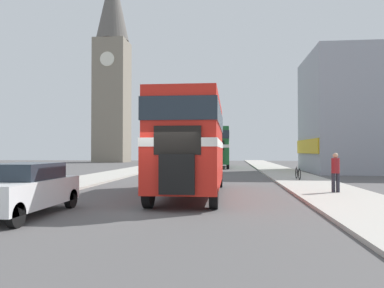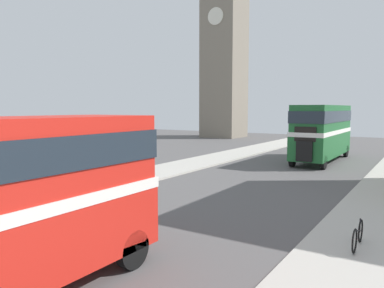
{
  "view_description": "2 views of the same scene",
  "coord_description": "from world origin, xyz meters",
  "px_view_note": "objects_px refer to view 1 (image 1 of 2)",
  "views": [
    {
      "loc": [
        2.27,
        -11.87,
        1.92
      ],
      "look_at": [
        0.65,
        4.18,
        2.2
      ],
      "focal_mm": 35.0,
      "sensor_mm": 36.0,
      "label": 1
    },
    {
      "loc": [
        8.21,
        0.61,
        4.22
      ],
      "look_at": [
        0.0,
        13.42,
        2.76
      ],
      "focal_mm": 35.0,
      "sensor_mm": 36.0,
      "label": 2
    }
  ],
  "objects_px": {
    "pedestrian_walking": "(336,170)",
    "bicycle_on_pavement": "(298,173)",
    "car_parked_near": "(23,189)",
    "double_decker_bus": "(192,140)",
    "bus_distant": "(218,144)",
    "church_tower": "(112,61)"
  },
  "relations": [
    {
      "from": "pedestrian_walking",
      "to": "double_decker_bus",
      "type": "bearing_deg",
      "value": -173.77
    },
    {
      "from": "car_parked_near",
      "to": "church_tower",
      "type": "bearing_deg",
      "value": 105.07
    },
    {
      "from": "bus_distant",
      "to": "bicycle_on_pavement",
      "type": "xyz_separation_m",
      "value": [
        5.56,
        -18.75,
        -2.14
      ]
    },
    {
      "from": "bus_distant",
      "to": "pedestrian_walking",
      "type": "relative_size",
      "value": 5.86
    },
    {
      "from": "car_parked_near",
      "to": "double_decker_bus",
      "type": "bearing_deg",
      "value": 51.39
    },
    {
      "from": "pedestrian_walking",
      "to": "church_tower",
      "type": "xyz_separation_m",
      "value": [
        -24.25,
        44.42,
        16.04
      ]
    },
    {
      "from": "double_decker_bus",
      "to": "bus_distant",
      "type": "xyz_separation_m",
      "value": [
        0.34,
        26.86,
        0.23
      ]
    },
    {
      "from": "car_parked_near",
      "to": "bicycle_on_pavement",
      "type": "distance_m",
      "value": 17.15
    },
    {
      "from": "bicycle_on_pavement",
      "to": "church_tower",
      "type": "xyz_separation_m",
      "value": [
        -23.98,
        36.98,
        16.64
      ]
    },
    {
      "from": "car_parked_near",
      "to": "church_tower",
      "type": "height_order",
      "value": "church_tower"
    },
    {
      "from": "pedestrian_walking",
      "to": "car_parked_near",
      "type": "bearing_deg",
      "value": -149.55
    },
    {
      "from": "car_parked_near",
      "to": "bus_distant",
      "type": "bearing_deg",
      "value": 81.61
    },
    {
      "from": "double_decker_bus",
      "to": "church_tower",
      "type": "height_order",
      "value": "church_tower"
    },
    {
      "from": "bus_distant",
      "to": "bicycle_on_pavement",
      "type": "bearing_deg",
      "value": -73.49
    },
    {
      "from": "double_decker_bus",
      "to": "bus_distant",
      "type": "relative_size",
      "value": 0.94
    },
    {
      "from": "car_parked_near",
      "to": "pedestrian_walking",
      "type": "bearing_deg",
      "value": 30.45
    },
    {
      "from": "pedestrian_walking",
      "to": "bicycle_on_pavement",
      "type": "bearing_deg",
      "value": 92.08
    },
    {
      "from": "pedestrian_walking",
      "to": "church_tower",
      "type": "distance_m",
      "value": 53.09
    },
    {
      "from": "pedestrian_walking",
      "to": "bicycle_on_pavement",
      "type": "xyz_separation_m",
      "value": [
        -0.27,
        7.44,
        -0.6
      ]
    },
    {
      "from": "bus_distant",
      "to": "bicycle_on_pavement",
      "type": "distance_m",
      "value": 19.68
    },
    {
      "from": "bicycle_on_pavement",
      "to": "pedestrian_walking",
      "type": "bearing_deg",
      "value": -87.92
    },
    {
      "from": "bus_distant",
      "to": "car_parked_near",
      "type": "distance_m",
      "value": 32.83
    }
  ]
}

